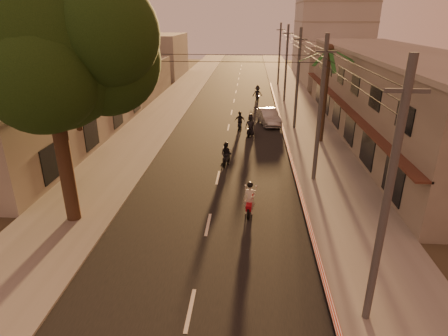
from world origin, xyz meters
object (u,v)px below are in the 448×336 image
at_px(scooter_mid_b, 240,122).
at_px(scooter_far_b, 257,94).
at_px(parked_car, 269,117).
at_px(scooter_red, 250,200).
at_px(scooter_mid_a, 226,155).
at_px(broadleaf_tree, 56,50).
at_px(palm_tree, 329,54).
at_px(scooter_far_a, 250,126).

distance_m(scooter_mid_b, scooter_far_b, 12.88).
xyz_separation_m(scooter_far_b, parked_car, (0.96, -10.65, -0.16)).
relative_size(scooter_red, scooter_far_b, 0.94).
bearing_deg(scooter_mid_a, scooter_mid_b, 96.15).
xyz_separation_m(broadleaf_tree, palm_tree, (14.61, 13.86, -1.33)).
bearing_deg(broadleaf_tree, scooter_far_b, 72.39).
bearing_deg(scooter_red, palm_tree, 70.14).
bearing_deg(broadleaf_tree, scooter_mid_b, 65.87).
xyz_separation_m(broadleaf_tree, scooter_far_a, (8.68, 15.38, -7.59)).
bearing_deg(parked_car, scooter_mid_a, -118.01).
bearing_deg(scooter_mid_b, parked_car, 40.82).
height_order(scooter_mid_b, scooter_far_b, scooter_far_b).
distance_m(scooter_mid_b, parked_car, 3.47).
bearing_deg(parked_car, palm_tree, -63.34).
bearing_deg(scooter_red, parked_car, 89.62).
height_order(scooter_red, scooter_mid_a, scooter_red).
relative_size(palm_tree, scooter_mid_b, 4.61).
bearing_deg(parked_car, scooter_far_a, -125.22).
xyz_separation_m(scooter_far_a, parked_car, (1.77, 3.90, -0.14)).
xyz_separation_m(scooter_red, scooter_far_b, (0.80, 28.74, 0.09)).
height_order(scooter_mid_a, scooter_far_a, scooter_far_a).
relative_size(palm_tree, parked_car, 1.73).
relative_size(broadleaf_tree, parked_car, 2.55).
distance_m(scooter_mid_a, scooter_far_a, 7.39).
height_order(broadleaf_tree, palm_tree, broadleaf_tree).
distance_m(scooter_mid_b, scooter_far_a, 2.05).
xyz_separation_m(scooter_mid_a, parked_car, (3.44, 11.10, -0.04)).
relative_size(broadleaf_tree, scooter_far_b, 6.02).
distance_m(scooter_red, scooter_mid_a, 7.20).
distance_m(palm_tree, parked_car, 9.37).
xyz_separation_m(scooter_mid_b, scooter_far_b, (1.80, 12.75, 0.12)).
xyz_separation_m(broadleaf_tree, parked_car, (10.45, 19.28, -7.73)).
relative_size(scooter_far_b, parked_car, 0.42).
height_order(scooter_mid_b, scooter_far_a, scooter_far_a).
distance_m(broadleaf_tree, palm_tree, 20.18).
bearing_deg(scooter_mid_a, scooter_far_a, 87.43).
bearing_deg(palm_tree, scooter_far_b, 107.64).
distance_m(scooter_far_a, scooter_far_b, 14.57).
bearing_deg(scooter_far_b, scooter_red, -98.34).
height_order(broadleaf_tree, scooter_far_b, broadleaf_tree).
bearing_deg(palm_tree, scooter_mid_b, 154.33).
bearing_deg(palm_tree, broadleaf_tree, -136.52).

